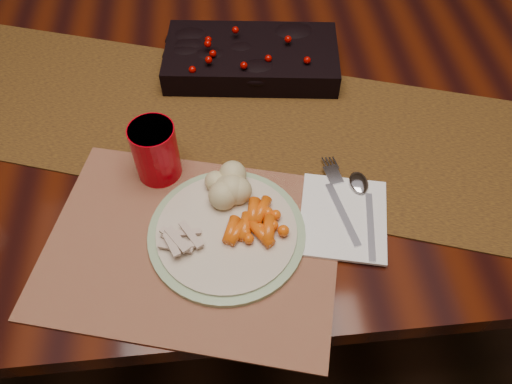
{
  "coord_description": "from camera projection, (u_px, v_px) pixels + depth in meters",
  "views": [
    {
      "loc": [
        -0.02,
        -0.74,
        1.42
      ],
      "look_at": [
        0.02,
        -0.28,
        0.8
      ],
      "focal_mm": 35.0,
      "sensor_mm": 36.0,
      "label": 1
    }
  ],
  "objects": [
    {
      "name": "spoon",
      "position": [
        367.0,
        212.0,
        0.8
      ],
      "size": [
        0.06,
        0.16,
        0.0
      ],
      "primitive_type": null,
      "rotation": [
        0.0,
        0.0,
        -0.19
      ],
      "color": "silver",
      "rests_on": "napkin"
    },
    {
      "name": "dinner_plate",
      "position": [
        227.0,
        232.0,
        0.78
      ],
      "size": [
        0.27,
        0.27,
        0.01
      ],
      "primitive_type": "cylinder",
      "rotation": [
        0.0,
        0.0,
        -0.12
      ],
      "color": "beige",
      "rests_on": "placemat_main"
    },
    {
      "name": "red_cup",
      "position": [
        156.0,
        151.0,
        0.82
      ],
      "size": [
        0.09,
        0.09,
        0.1
      ],
      "primitive_type": "cylinder",
      "rotation": [
        0.0,
        0.0,
        -0.16
      ],
      "color": "#B2000C",
      "rests_on": "placemat_main"
    },
    {
      "name": "turkey_shreds",
      "position": [
        181.0,
        237.0,
        0.75
      ],
      "size": [
        0.09,
        0.08,
        0.02
      ],
      "primitive_type": null,
      "rotation": [
        0.0,
        0.0,
        -0.35
      ],
      "color": "#D5AB96",
      "rests_on": "dinner_plate"
    },
    {
      "name": "table_runner",
      "position": [
        207.0,
        120.0,
        0.94
      ],
      "size": [
        1.77,
        0.9,
        0.0
      ],
      "primitive_type": "cube",
      "rotation": [
        0.0,
        0.0,
        -0.33
      ],
      "color": "#46230E",
      "rests_on": "dining_table"
    },
    {
      "name": "napkin",
      "position": [
        343.0,
        217.0,
        0.8
      ],
      "size": [
        0.17,
        0.19,
        0.01
      ],
      "primitive_type": "cube",
      "rotation": [
        0.0,
        0.0,
        -0.24
      ],
      "color": "white",
      "rests_on": "placemat_main"
    },
    {
      "name": "centerpiece",
      "position": [
        251.0,
        55.0,
        1.0
      ],
      "size": [
        0.36,
        0.22,
        0.07
      ],
      "primitive_type": null,
      "rotation": [
        0.0,
        0.0,
        -0.12
      ],
      "color": "black",
      "rests_on": "table_runner"
    },
    {
      "name": "floor",
      "position": [
        241.0,
        272.0,
        1.58
      ],
      "size": [
        5.0,
        5.0,
        0.0
      ],
      "primitive_type": "plane",
      "color": "black",
      "rests_on": "ground"
    },
    {
      "name": "fork",
      "position": [
        340.0,
        204.0,
        0.81
      ],
      "size": [
        0.05,
        0.16,
        0.0
      ],
      "primitive_type": null,
      "rotation": [
        0.0,
        0.0,
        0.19
      ],
      "color": "silver",
      "rests_on": "napkin"
    },
    {
      "name": "placemat_main",
      "position": [
        192.0,
        245.0,
        0.78
      ],
      "size": [
        0.52,
        0.44,
        0.0
      ],
      "primitive_type": "cube",
      "rotation": [
        0.0,
        0.0,
        -0.27
      ],
      "color": "brown",
      "rests_on": "dining_table"
    },
    {
      "name": "baby_carrots",
      "position": [
        237.0,
        228.0,
        0.76
      ],
      "size": [
        0.14,
        0.12,
        0.02
      ],
      "primitive_type": null,
      "rotation": [
        0.0,
        0.0,
        0.25
      ],
      "color": "#EC590B",
      "rests_on": "dinner_plate"
    },
    {
      "name": "dining_table",
      "position": [
        237.0,
        205.0,
        1.28
      ],
      "size": [
        1.8,
        1.0,
        0.75
      ],
      "primitive_type": "cube",
      "color": "black",
      "rests_on": "floor"
    },
    {
      "name": "mashed_potatoes",
      "position": [
        224.0,
        181.0,
        0.8
      ],
      "size": [
        0.1,
        0.09,
        0.05
      ],
      "primitive_type": null,
      "rotation": [
        0.0,
        0.0,
        -0.28
      ],
      "color": "beige",
      "rests_on": "dinner_plate"
    }
  ]
}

